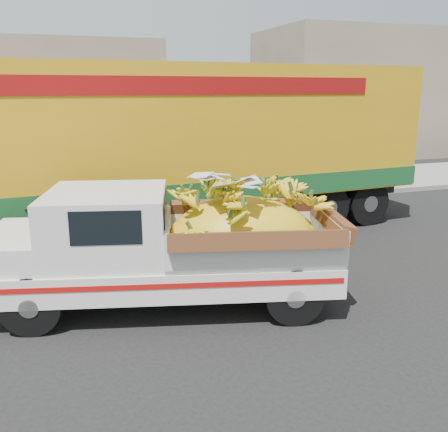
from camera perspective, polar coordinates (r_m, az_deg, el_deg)
name	(u,v)px	position (r m, az deg, el deg)	size (l,w,h in m)	color
ground	(252,284)	(8.75, 3.18, -7.80)	(100.00, 100.00, 0.00)	black
curb	(174,207)	(14.02, -5.68, 1.05)	(60.00, 0.25, 0.15)	gray
sidewalk	(159,193)	(16.03, -7.41, 2.68)	(60.00, 4.00, 0.14)	gray
building_right	(397,94)	(28.08, 19.13, 13.07)	(14.00, 6.00, 6.00)	gray
pickup_truck	(189,244)	(7.68, -3.97, -3.20)	(5.53, 3.10, 1.83)	black
semi_trailer	(172,143)	(11.19, -5.95, 8.28)	(12.04, 3.49, 3.80)	black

